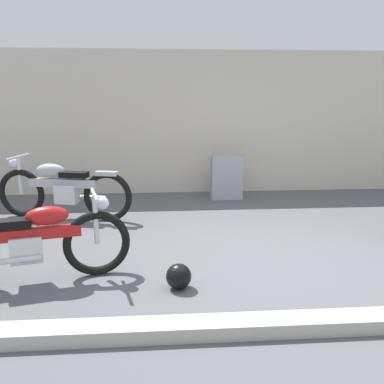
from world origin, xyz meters
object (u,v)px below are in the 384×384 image
(helmet, at_px, (179,276))
(motorcycle_silver, at_px, (62,189))
(motorcycle_red, at_px, (33,242))
(stone_marker, at_px, (227,177))

(helmet, height_order, motorcycle_silver, motorcycle_silver)
(helmet, distance_m, motorcycle_red, 1.48)
(motorcycle_silver, bearing_deg, stone_marker, -144.41)
(stone_marker, distance_m, motorcycle_red, 4.18)
(helmet, xyz_separation_m, motorcycle_red, (-1.43, 0.25, 0.30))
(motorcycle_silver, relative_size, motorcycle_red, 1.09)
(motorcycle_silver, xyz_separation_m, motorcycle_red, (0.20, -2.30, -0.04))
(stone_marker, relative_size, motorcycle_silver, 0.38)
(helmet, xyz_separation_m, motorcycle_silver, (-1.63, 2.55, 0.34))
(stone_marker, relative_size, helmet, 3.18)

